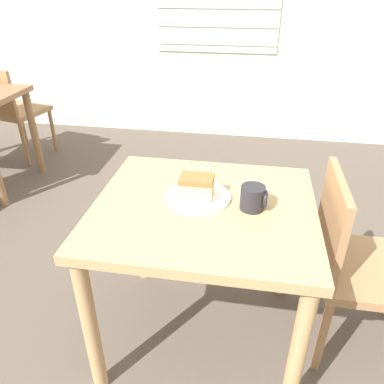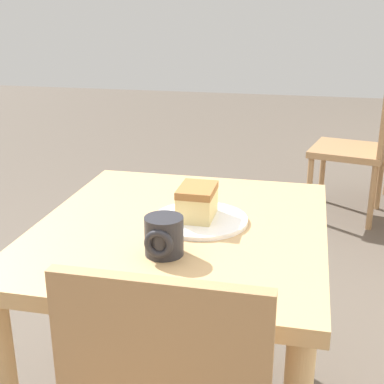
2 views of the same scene
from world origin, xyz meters
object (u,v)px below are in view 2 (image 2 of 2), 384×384
chair_far_corner (361,145)px  cake_slice (197,202)px  plate (200,220)px  coffee_mug (164,236)px  dining_table_near (181,263)px

chair_far_corner → cake_slice: size_ratio=6.41×
plate → coffee_mug: size_ratio=2.58×
dining_table_near → coffee_mug: (0.19, 0.00, 0.17)m
dining_table_near → chair_far_corner: bearing=162.6°
dining_table_near → cake_slice: (-0.04, 0.04, 0.17)m
chair_far_corner → cake_slice: 2.14m
plate → coffee_mug: bearing=-11.2°
dining_table_near → plate: plate is taller
plate → coffee_mug: 0.23m
dining_table_near → cake_slice: cake_slice is taller
plate → cake_slice: bearing=-118.0°
chair_far_corner → coffee_mug: (2.25, -0.64, 0.31)m
plate → dining_table_near: bearing=-56.7°
plate → chair_far_corner: bearing=163.6°
chair_far_corner → coffee_mug: 2.36m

